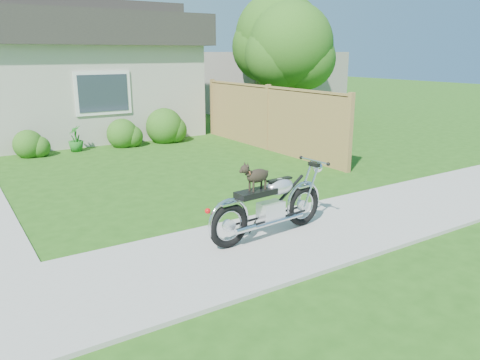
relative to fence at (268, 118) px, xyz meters
The scene contains 8 objects.
ground 8.58m from the fence, 137.61° to the right, with size 80.00×80.00×0.00m, color #235114.
sidewalk 8.58m from the fence, 137.61° to the right, with size 24.00×2.20×0.04m, color #9E9B93.
fence is the anchor object (origin of this frame).
tree_near 4.10m from the fence, 38.99° to the left, with size 2.96×2.95×4.53m.
tree_far 5.17m from the fence, 47.51° to the left, with size 3.25×3.25×4.98m.
shrub_row 6.57m from the fence, 155.19° to the left, with size 10.15×1.18×1.18m.
potted_plant_right 5.61m from the fence, 149.90° to the left, with size 0.42×0.42×0.75m, color #1D681C.
motorcycle_with_dog 6.85m from the fence, 125.84° to the right, with size 2.22×0.60×1.19m.
Camera 1 is at (-1.79, -5.25, 2.79)m, focal length 35.00 mm.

